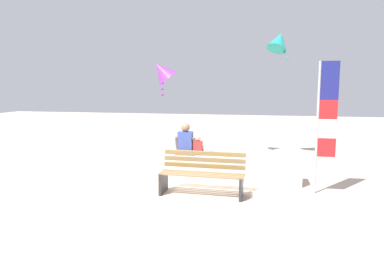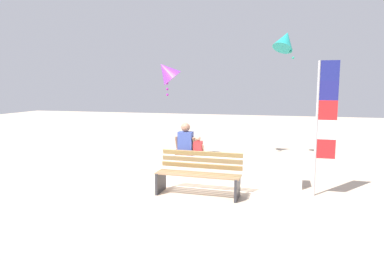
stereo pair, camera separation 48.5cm
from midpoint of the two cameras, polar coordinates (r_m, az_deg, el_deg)
The scene contains 8 objects.
ground_plane at distance 7.66m, azimuth -3.16°, elevation -9.91°, with size 40.00×40.00×0.00m, color #CAB298.
seawall_ledge at distance 8.45m, azimuth -1.56°, elevation -6.09°, with size 5.14×0.53×0.61m, color silver.
park_bench at distance 7.27m, azimuth -0.21°, elevation -7.35°, with size 1.80×0.66×0.88m.
person_adult at distance 8.40m, azimuth -2.76°, elevation -1.96°, with size 0.51×0.37×0.78m.
person_child at distance 8.35m, azimuth -0.67°, elevation -2.83°, with size 0.31×0.23×0.48m.
flag_banner at distance 7.50m, azimuth 19.49°, elevation 2.14°, with size 0.41×0.05×2.79m.
kite_teal at distance 11.14m, azimuth 13.07°, elevation 14.34°, with size 0.96×1.02×0.97m.
kite_purple at distance 10.49m, azimuth -6.34°, elevation 9.80°, with size 1.02×0.89×1.19m.
Camera 1 is at (1.63, -7.12, 2.28)m, focal length 31.95 mm.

